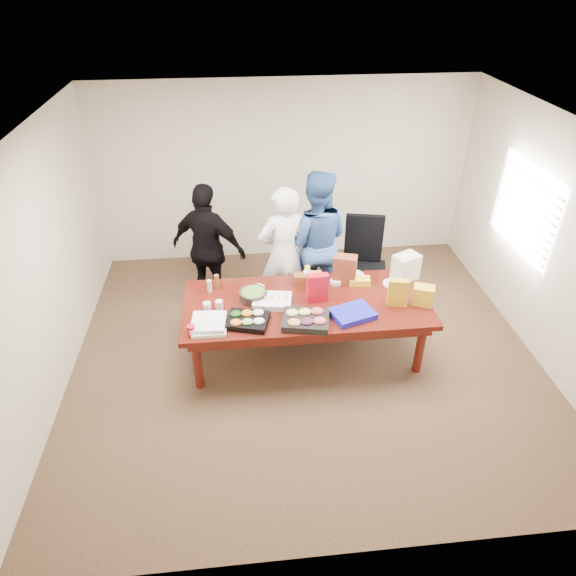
{
  "coord_description": "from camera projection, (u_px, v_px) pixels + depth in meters",
  "views": [
    {
      "loc": [
        -0.7,
        -4.67,
        4.07
      ],
      "look_at": [
        -0.2,
        0.1,
        0.89
      ],
      "focal_mm": 31.54,
      "sensor_mm": 36.0,
      "label": 1
    }
  ],
  "objects": [
    {
      "name": "salad_bowl",
      "position": [
        253.0,
        295.0,
        5.79
      ],
      "size": [
        0.4,
        0.4,
        0.1
      ],
      "primitive_type": "cylinder",
      "rotation": [
        0.0,
        0.0,
        -0.28
      ],
      "color": "#2A221F",
      "rests_on": "conference_table"
    },
    {
      "name": "clear_cup_b",
      "position": [
        207.0,
        307.0,
        5.58
      ],
      "size": [
        0.09,
        0.09,
        0.12
      ],
      "primitive_type": "cylinder",
      "rotation": [
        0.0,
        0.0,
        -0.03
      ],
      "color": "white",
      "rests_on": "conference_table"
    },
    {
      "name": "clear_cup_a",
      "position": [
        219.0,
        305.0,
        5.61
      ],
      "size": [
        0.09,
        0.09,
        0.12
      ],
      "primitive_type": "cylinder",
      "rotation": [
        0.0,
        0.0,
        0.05
      ],
      "color": "silver",
      "rests_on": "conference_table"
    },
    {
      "name": "kraft_bag",
      "position": [
        345.0,
        269.0,
        6.02
      ],
      "size": [
        0.31,
        0.23,
        0.36
      ],
      "primitive_type": "cube",
      "rotation": [
        0.0,
        0.0,
        -0.32
      ],
      "color": "brown",
      "rests_on": "conference_table"
    },
    {
      "name": "chip_bag_red",
      "position": [
        317.0,
        288.0,
        5.7
      ],
      "size": [
        0.24,
        0.11,
        0.34
      ],
      "primitive_type": "cube",
      "rotation": [
        0.0,
        0.0,
        0.08
      ],
      "color": "red",
      "rests_on": "conference_table"
    },
    {
      "name": "ranch_bottle",
      "position": [
        210.0,
        286.0,
        5.9
      ],
      "size": [
        0.06,
        0.06,
        0.16
      ],
      "primitive_type": "cylinder",
      "rotation": [
        0.0,
        0.0,
        0.16
      ],
      "color": "beige",
      "rests_on": "conference_table"
    },
    {
      "name": "chip_bag_blue",
      "position": [
        353.0,
        314.0,
        5.53
      ],
      "size": [
        0.53,
        0.46,
        0.07
      ],
      "primitive_type": "cube",
      "rotation": [
        0.0,
        0.0,
        0.32
      ],
      "color": "#1D1BC5",
      "rests_on": "conference_table"
    },
    {
      "name": "bread_loaf",
      "position": [
        307.0,
        279.0,
        6.07
      ],
      "size": [
        0.31,
        0.14,
        0.12
      ],
      "primitive_type": "cube",
      "rotation": [
        0.0,
        0.0,
        -0.01
      ],
      "color": "brown",
      "rests_on": "conference_table"
    },
    {
      "name": "sheet_cake",
      "position": [
        272.0,
        301.0,
        5.72
      ],
      "size": [
        0.47,
        0.38,
        0.07
      ],
      "primitive_type": "cube",
      "rotation": [
        0.0,
        0.0,
        -0.17
      ],
      "color": "white",
      "rests_on": "conference_table"
    },
    {
      "name": "dressing_bottle",
      "position": [
        217.0,
        282.0,
        5.95
      ],
      "size": [
        0.08,
        0.08,
        0.18
      ],
      "primitive_type": "cylinder",
      "rotation": [
        0.0,
        0.0,
        -0.34
      ],
      "color": "brown",
      "rests_on": "conference_table"
    },
    {
      "name": "chip_bag_yellow",
      "position": [
        398.0,
        293.0,
        5.63
      ],
      "size": [
        0.23,
        0.13,
        0.33
      ],
      "primitive_type": "cube",
      "rotation": [
        0.0,
        0.0,
        -0.19
      ],
      "color": "gold",
      "rests_on": "conference_table"
    },
    {
      "name": "veggie_tray",
      "position": [
        247.0,
        321.0,
        5.42
      ],
      "size": [
        0.52,
        0.45,
        0.07
      ],
      "primitive_type": "cube",
      "rotation": [
        0.0,
        0.0,
        -0.27
      ],
      "color": "black",
      "rests_on": "conference_table"
    },
    {
      "name": "pizza_box_upper",
      "position": [
        208.0,
        322.0,
        5.35
      ],
      "size": [
        0.39,
        0.39,
        0.04
      ],
      "primitive_type": "cube",
      "rotation": [
        0.0,
        0.0,
        -0.08
      ],
      "color": "white",
      "rests_on": "pizza_box_lower"
    },
    {
      "name": "person_center",
      "position": [
        284.0,
        254.0,
        6.38
      ],
      "size": [
        0.75,
        0.58,
        1.81
      ],
      "primitive_type": "imported",
      "rotation": [
        0.0,
        0.0,
        3.39
      ],
      "color": "silver",
      "rests_on": "floor"
    },
    {
      "name": "banana_bunch",
      "position": [
        360.0,
        281.0,
        6.06
      ],
      "size": [
        0.26,
        0.18,
        0.08
      ],
      "primitive_type": "cube",
      "rotation": [
        0.0,
        0.0,
        -0.13
      ],
      "color": "yellow",
      "rests_on": "conference_table"
    },
    {
      "name": "person_left",
      "position": [
        209.0,
        249.0,
        6.54
      ],
      "size": [
        1.12,
        0.85,
        1.76
      ],
      "primitive_type": "imported",
      "rotation": [
        0.0,
        0.0,
        2.67
      ],
      "color": "black",
      "rests_on": "floor"
    },
    {
      "name": "grocery_bag_yellow",
      "position": [
        423.0,
        295.0,
        5.68
      ],
      "size": [
        0.27,
        0.23,
        0.23
      ],
      "primitive_type": "cube",
      "rotation": [
        0.0,
        0.0,
        -0.39
      ],
      "color": "gold",
      "rests_on": "conference_table"
    },
    {
      "name": "mustard_bottle",
      "position": [
        307.0,
        273.0,
        6.11
      ],
      "size": [
        0.07,
        0.07,
        0.19
      ],
      "primitive_type": "cylinder",
      "rotation": [
        0.0,
        0.0,
        -0.07
      ],
      "color": "yellow",
      "rests_on": "conference_table"
    },
    {
      "name": "chip_bag_orange",
      "position": [
        315.0,
        281.0,
        5.9
      ],
      "size": [
        0.17,
        0.08,
        0.25
      ],
      "primitive_type": "cube",
      "rotation": [
        0.0,
        0.0,
        -0.07
      ],
      "color": "orange",
      "rests_on": "conference_table"
    },
    {
      "name": "red_cup",
      "position": [
        191.0,
        330.0,
        5.24
      ],
      "size": [
        0.1,
        0.1,
        0.11
      ],
      "primitive_type": "cylinder",
      "rotation": [
        0.0,
        0.0,
        0.12
      ],
      "color": "red",
      "rests_on": "conference_table"
    },
    {
      "name": "office_chair",
      "position": [
        366.0,
        268.0,
        6.67
      ],
      "size": [
        0.73,
        0.73,
        1.2
      ],
      "primitive_type": "cube",
      "rotation": [
        0.0,
        0.0,
        -0.23
      ],
      "color": "black",
      "rests_on": "floor"
    },
    {
      "name": "ceiling",
      "position": [
        310.0,
        129.0,
        4.68
      ],
      "size": [
        5.5,
        5.0,
        0.02
      ],
      "primitive_type": "cube",
      "color": "white",
      "rests_on": "wall_back"
    },
    {
      "name": "plate_b",
      "position": [
        354.0,
        275.0,
        6.23
      ],
      "size": [
        0.27,
        0.27,
        0.02
      ],
      "primitive_type": "cylinder",
      "rotation": [
        0.0,
        0.0,
        0.09
      ],
      "color": "white",
      "rests_on": "conference_table"
    },
    {
      "name": "fruit_tray",
      "position": [
        306.0,
        320.0,
        5.42
      ],
      "size": [
        0.56,
        0.48,
        0.07
      ],
      "primitive_type": "cube",
      "rotation": [
        0.0,
        0.0,
        -0.21
      ],
      "color": "black",
      "rests_on": "conference_table"
    },
    {
      "name": "grocery_bag_white",
      "position": [
        406.0,
        267.0,
        6.1
      ],
      "size": [
        0.36,
        0.32,
        0.32
      ],
      "primitive_type": "cube",
      "rotation": [
        0.0,
        0.0,
        0.45
      ],
      "color": "beige",
      "rests_on": "conference_table"
    },
    {
      "name": "dip_bowl_b",
      "position": [
        258.0,
        289.0,
        5.93
      ],
      "size": [
        0.16,
        0.16,
        0.06
      ],
      "primitive_type": "cylinder",
      "rotation": [
        0.0,
        0.0,
        -0.03
      ],
      "color": "beige",
      "rests_on": "conference_table"
    },
    {
      "name": "wall_front",
      "position": [
        358.0,
        443.0,
        3.36
      ],
      "size": [
        5.5,
        0.04,
        2.7
      ],
      "primitive_type": "cube",
      "color": "beige",
      "rests_on": "floor"
    },
    {
      "name": "person_right",
      "position": [
        315.0,
        242.0,
        6.54
      ],
      "size": [
        1.04,
        0.88,
        1.91
      ],
      "primitive_type": "imported",
      "rotation": [
        0.0,
        0.0,
        2.96
      ],
      "color": "#305593",
      "rests_on": "floor"
    },
    {
      "name": "floor",
      "position": [
        305.0,
        353.0,
        6.18
      ],
      "size": [
        5.5,
        5.0,
        0.02
      ],
      "primitive_type": "cube",
      "color": "#47301E",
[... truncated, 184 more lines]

